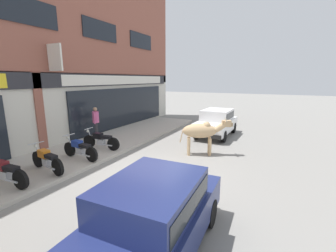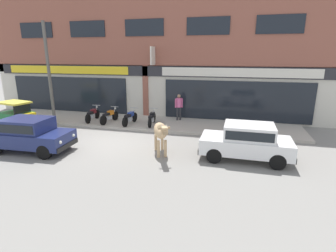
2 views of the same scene
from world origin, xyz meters
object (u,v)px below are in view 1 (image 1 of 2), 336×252
(cow, at_px, (202,131))
(motorcycle_0, at_px, (5,172))
(motorcycle_1, at_px, (47,160))
(car_0, at_px, (154,213))
(motorcycle_3, at_px, (101,140))
(car_1, at_px, (217,121))
(motorcycle_2, at_px, (80,149))
(pedestrian, at_px, (96,119))

(cow, height_order, motorcycle_0, cow)
(cow, xyz_separation_m, motorcycle_1, (-4.28, 3.86, -0.49))
(car_0, bearing_deg, motorcycle_3, 51.62)
(car_0, height_order, car_1, same)
(cow, bearing_deg, motorcycle_0, 143.89)
(motorcycle_2, height_order, pedestrian, pedestrian)
(cow, distance_m, motorcycle_0, 6.78)
(car_1, xyz_separation_m, motorcycle_0, (-8.93, 3.68, -0.29))
(motorcycle_2, distance_m, pedestrian, 3.11)
(cow, distance_m, pedestrian, 5.50)
(car_0, xyz_separation_m, motorcycle_0, (0.16, 5.00, -0.29))
(car_0, relative_size, pedestrian, 2.29)
(car_0, height_order, motorcycle_3, car_0)
(motorcycle_3, bearing_deg, car_0, -128.38)
(motorcycle_1, bearing_deg, cow, -42.07)
(motorcycle_0, bearing_deg, motorcycle_3, 0.13)
(motorcycle_1, xyz_separation_m, pedestrian, (3.89, 1.62, 0.60))
(car_1, xyz_separation_m, motorcycle_1, (-7.74, 3.55, -0.29))
(car_0, distance_m, motorcycle_0, 5.01)
(motorcycle_1, distance_m, pedestrian, 4.26)
(motorcycle_1, height_order, pedestrian, pedestrian)
(car_0, distance_m, pedestrian, 8.35)
(car_1, height_order, motorcycle_2, car_1)
(motorcycle_2, bearing_deg, car_1, -28.70)
(motorcycle_1, relative_size, motorcycle_3, 1.00)
(cow, height_order, motorcycle_1, cow)
(motorcycle_0, bearing_deg, cow, -36.11)
(motorcycle_0, xyz_separation_m, motorcycle_1, (1.19, -0.13, 0.00))
(cow, relative_size, motorcycle_1, 1.11)
(car_1, distance_m, motorcycle_2, 7.31)
(cow, distance_m, motorcycle_1, 5.78)
(car_0, relative_size, motorcycle_0, 2.02)
(pedestrian, bearing_deg, motorcycle_2, -147.03)
(pedestrian, bearing_deg, car_0, -128.88)
(cow, bearing_deg, motorcycle_1, 137.93)
(motorcycle_2, bearing_deg, motorcycle_3, 7.76)
(motorcycle_1, height_order, motorcycle_3, same)
(motorcycle_1, xyz_separation_m, motorcycle_2, (1.33, -0.04, 0.00))
(pedestrian, bearing_deg, motorcycle_0, -163.61)
(motorcycle_0, height_order, motorcycle_3, same)
(car_1, bearing_deg, motorcycle_3, 144.25)
(motorcycle_2, bearing_deg, pedestrian, 32.97)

